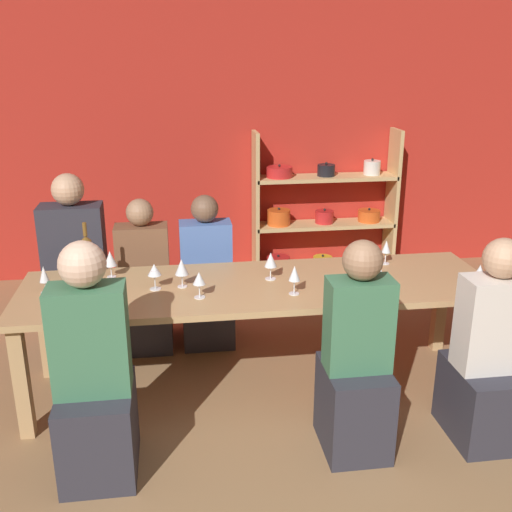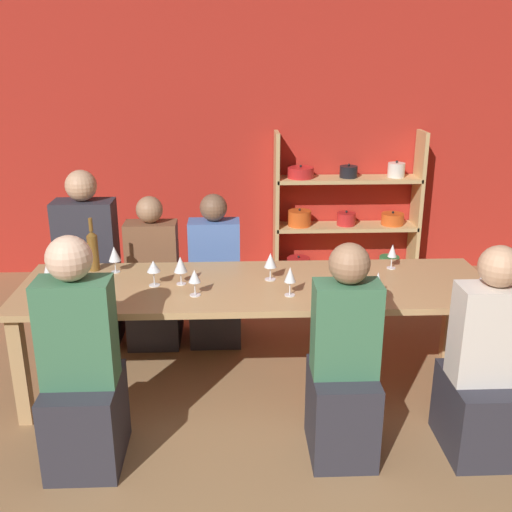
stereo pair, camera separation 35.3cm
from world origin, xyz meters
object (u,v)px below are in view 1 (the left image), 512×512
object	(u,v)px
wine_glass_empty_a	(182,267)
person_near_b	(488,366)
wine_glass_white_b	(386,247)
wine_glass_empty_b	(44,275)
cell_phone	(62,308)
wine_glass_red_b	(271,261)
person_near_c	(356,373)
person_far_c	(145,293)
dining_table	(258,295)
person_far_b	(207,288)
person_near_a	(95,390)
wine_bottle_green	(87,255)
wine_glass_red_c	(380,276)
wine_glass_red_d	(154,271)
wine_glass_red_a	(110,259)
shelf_unit	(322,218)
wine_glass_empty_c	(294,274)
person_far_a	(78,285)
wine_glass_empty_d	(199,279)
wine_glass_white_a	(480,272)

from	to	relation	value
wine_glass_empty_a	person_near_b	size ratio (longest dim) A/B	0.15
wine_glass_white_b	wine_glass_empty_b	bearing A→B (deg)	-174.53
wine_glass_empty_a	cell_phone	size ratio (longest dim) A/B	1.10
wine_glass_red_b	person_near_b	world-z (taller)	person_near_b
person_near_c	person_far_c	size ratio (longest dim) A/B	1.08
person_near_c	cell_phone	bearing A→B (deg)	163.46
dining_table	wine_glass_white_b	distance (m)	0.97
person_far_b	person_near_a	bearing A→B (deg)	65.68
wine_bottle_green	wine_glass_empty_a	size ratio (longest dim) A/B	1.98
wine_glass_empty_b	wine_glass_red_c	size ratio (longest dim) A/B	1.05
person_far_b	person_near_c	xyz separation A→B (m)	(0.72, -1.45, 0.04)
wine_glass_empty_a	wine_glass_red_d	bearing A→B (deg)	-174.11
wine_glass_red_a	wine_glass_empty_b	bearing A→B (deg)	-149.85
shelf_unit	wine_glass_red_a	size ratio (longest dim) A/B	7.98
wine_glass_empty_b	wine_glass_red_c	distance (m)	2.01
person_far_b	person_far_c	distance (m)	0.46
wine_glass_white_b	person_far_c	world-z (taller)	person_far_c
wine_bottle_green	wine_glass_empty_c	world-z (taller)	wine_bottle_green
wine_glass_red_a	person_far_b	size ratio (longest dim) A/B	0.16
shelf_unit	person_far_c	size ratio (longest dim) A/B	1.25
wine_glass_red_a	person_near_a	world-z (taller)	person_near_a
person_far_a	wine_glass_red_c	bearing A→B (deg)	151.40
person_far_c	wine_glass_red_b	bearing A→B (deg)	141.55
wine_glass_red_c	person_near_c	xyz separation A→B (m)	(-0.27, -0.45, -0.38)
wine_glass_red_b	wine_glass_empty_d	size ratio (longest dim) A/B	1.10
wine_bottle_green	wine_glass_empty_c	size ratio (longest dim) A/B	2.00
wine_glass_empty_b	person_near_b	size ratio (longest dim) A/B	0.14
wine_bottle_green	wine_glass_white_a	bearing A→B (deg)	-14.38
shelf_unit	wine_glass_red_c	distance (m)	2.38
wine_glass_empty_b	shelf_unit	bearing A→B (deg)	42.74
wine_glass_red_a	person_near_b	xyz separation A→B (m)	(2.12, -0.95, -0.41)
dining_table	wine_glass_red_d	bearing A→B (deg)	-179.91
wine_glass_white_a	wine_glass_white_b	distance (m)	0.68
wine_glass_empty_c	wine_glass_empty_a	bearing A→B (deg)	162.37
wine_glass_white_a	person_near_c	xyz separation A→B (m)	(-0.86, -0.39, -0.40)
dining_table	wine_glass_empty_b	size ratio (longest dim) A/B	17.34
wine_glass_empty_a	wine_glass_white_a	distance (m)	1.80
shelf_unit	wine_glass_red_a	bearing A→B (deg)	-135.22
wine_glass_red_b	wine_glass_red_d	distance (m)	0.73
cell_phone	wine_glass_empty_a	bearing A→B (deg)	19.89
wine_glass_red_b	cell_phone	distance (m)	1.28
wine_glass_empty_b	wine_glass_white_b	world-z (taller)	wine_glass_empty_b
wine_glass_empty_d	cell_phone	world-z (taller)	wine_glass_empty_d
person_far_a	person_far_c	size ratio (longest dim) A/B	1.16
person_near_c	person_far_c	distance (m)	1.86
wine_glass_empty_a	wine_glass_red_a	distance (m)	0.51
wine_bottle_green	person_far_a	xyz separation A→B (m)	(-0.17, 0.51, -0.40)
wine_glass_empty_b	person_near_a	distance (m)	0.90
dining_table	person_far_b	xyz separation A→B (m)	(-0.28, 0.75, -0.24)
wine_glass_red_c	person_near_c	size ratio (longest dim) A/B	0.13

